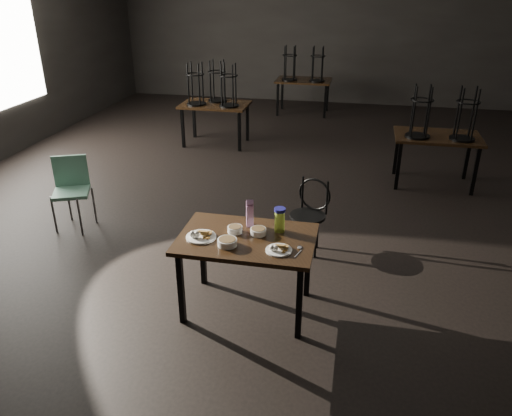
% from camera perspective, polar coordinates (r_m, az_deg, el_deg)
% --- Properties ---
extents(room, '(12.00, 12.04, 3.22)m').
position_cam_1_polar(room, '(6.43, 4.03, 20.50)').
color(room, black).
rests_on(room, ground).
extents(main_table, '(1.20, 0.80, 0.75)m').
position_cam_1_polar(main_table, '(4.42, -1.06, -4.25)').
color(main_table, black).
rests_on(main_table, ground).
extents(plate_left, '(0.27, 0.27, 0.09)m').
position_cam_1_polar(plate_left, '(4.39, -6.35, -3.13)').
color(plate_left, white).
rests_on(plate_left, main_table).
extents(plate_right, '(0.22, 0.22, 0.07)m').
position_cam_1_polar(plate_right, '(4.17, 2.60, -4.69)').
color(plate_right, white).
rests_on(plate_right, main_table).
extents(bowl_near, '(0.14, 0.14, 0.05)m').
position_cam_1_polar(bowl_near, '(4.46, -2.41, -2.43)').
color(bowl_near, white).
rests_on(bowl_near, main_table).
extents(bowl_far, '(0.14, 0.14, 0.06)m').
position_cam_1_polar(bowl_far, '(4.41, 0.26, -2.67)').
color(bowl_far, white).
rests_on(bowl_far, main_table).
extents(bowl_big, '(0.17, 0.17, 0.06)m').
position_cam_1_polar(bowl_big, '(4.25, -3.31, -3.90)').
color(bowl_big, white).
rests_on(bowl_big, main_table).
extents(juice_carton, '(0.08, 0.08, 0.26)m').
position_cam_1_polar(juice_carton, '(4.53, -0.71, -0.66)').
color(juice_carton, '#7F176B').
rests_on(juice_carton, main_table).
extents(water_bottle, '(0.11, 0.11, 0.22)m').
position_cam_1_polar(water_bottle, '(4.44, 2.72, -1.31)').
color(water_bottle, '#B4DD41').
rests_on(water_bottle, main_table).
extents(spoon, '(0.06, 0.21, 0.01)m').
position_cam_1_polar(spoon, '(4.22, 4.98, -4.59)').
color(spoon, silver).
rests_on(spoon, main_table).
extents(bentwood_chair, '(0.43, 0.43, 0.83)m').
position_cam_1_polar(bentwood_chair, '(5.52, 6.22, -0.20)').
color(bentwood_chair, black).
rests_on(bentwood_chair, ground).
extents(school_chair, '(0.53, 0.53, 0.88)m').
position_cam_1_polar(school_chair, '(6.43, -20.35, 2.41)').
color(school_chair, '#79BC9D').
rests_on(school_chair, ground).
extents(bg_table_left, '(1.20, 0.80, 1.48)m').
position_cam_1_polar(bg_table_left, '(9.13, -4.74, 11.97)').
color(bg_table_left, black).
rests_on(bg_table_left, ground).
extents(bg_table_right, '(1.20, 0.80, 1.48)m').
position_cam_1_polar(bg_table_right, '(7.65, 20.10, 7.74)').
color(bg_table_right, black).
rests_on(bg_table_right, ground).
extents(bg_table_far, '(1.20, 0.80, 1.48)m').
position_cam_1_polar(bg_table_far, '(11.34, 5.46, 14.38)').
color(bg_table_far, black).
rests_on(bg_table_far, ground).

